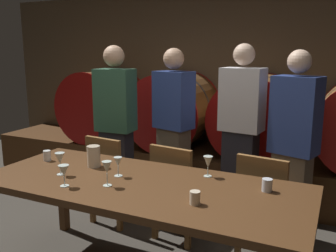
% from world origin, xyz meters
% --- Properties ---
extents(back_wall, '(6.82, 0.24, 2.41)m').
position_xyz_m(back_wall, '(0.00, 2.77, 1.20)').
color(back_wall, brown).
rests_on(back_wall, ground).
extents(barrel_shelf, '(6.13, 0.90, 0.48)m').
position_xyz_m(barrel_shelf, '(0.00, 2.22, 0.24)').
color(barrel_shelf, '#4C2D16').
rests_on(barrel_shelf, ground).
extents(wine_barrel_far_left, '(0.94, 0.87, 0.94)m').
position_xyz_m(wine_barrel_far_left, '(-1.58, 2.22, 0.94)').
color(wine_barrel_far_left, brown).
rests_on(wine_barrel_far_left, barrel_shelf).
extents(wine_barrel_center_left, '(0.94, 0.87, 0.94)m').
position_xyz_m(wine_barrel_center_left, '(-0.51, 2.22, 0.94)').
color(wine_barrel_center_left, brown).
rests_on(wine_barrel_center_left, barrel_shelf).
extents(wine_barrel_center_right, '(0.94, 0.87, 0.94)m').
position_xyz_m(wine_barrel_center_right, '(0.51, 2.22, 0.94)').
color(wine_barrel_center_right, brown).
rests_on(wine_barrel_center_right, barrel_shelf).
extents(dining_table, '(2.31, 0.94, 0.78)m').
position_xyz_m(dining_table, '(0.14, 0.20, 0.71)').
color(dining_table, '#4C2D16').
rests_on(dining_table, ground).
extents(chair_left, '(0.44, 0.44, 0.88)m').
position_xyz_m(chair_left, '(-0.60, 0.92, 0.49)').
color(chair_left, brown).
rests_on(chair_left, ground).
extents(chair_center, '(0.45, 0.45, 0.88)m').
position_xyz_m(chair_center, '(0.11, 0.90, 0.49)').
color(chair_center, brown).
rests_on(chair_center, ground).
extents(chair_right, '(0.45, 0.45, 0.88)m').
position_xyz_m(chair_right, '(0.87, 0.93, 0.49)').
color(chair_right, brown).
rests_on(chair_right, ground).
extents(guest_far_left, '(0.39, 0.26, 1.72)m').
position_xyz_m(guest_far_left, '(-0.72, 1.22, 0.89)').
color(guest_far_left, black).
rests_on(guest_far_left, ground).
extents(guest_center_left, '(0.43, 0.33, 1.70)m').
position_xyz_m(guest_center_left, '(-0.18, 1.47, 0.87)').
color(guest_center_left, brown).
rests_on(guest_center_left, ground).
extents(guest_center_right, '(0.41, 0.28, 1.74)m').
position_xyz_m(guest_center_right, '(0.53, 1.41, 0.89)').
color(guest_center_right, black).
rests_on(guest_center_right, ground).
extents(guest_far_right, '(0.43, 0.34, 1.68)m').
position_xyz_m(guest_far_right, '(1.02, 1.32, 0.86)').
color(guest_far_right, brown).
rests_on(guest_far_right, ground).
extents(pitcher, '(0.10, 0.10, 0.17)m').
position_xyz_m(pitcher, '(-0.37, 0.35, 0.86)').
color(pitcher, beige).
rests_on(pitcher, dining_table).
extents(wine_glass_far_left, '(0.07, 0.07, 0.17)m').
position_xyz_m(wine_glass_far_left, '(-0.47, 0.09, 0.90)').
color(wine_glass_far_left, silver).
rests_on(wine_glass_far_left, dining_table).
extents(wine_glass_left, '(0.07, 0.07, 0.15)m').
position_xyz_m(wine_glass_left, '(-0.29, -0.08, 0.88)').
color(wine_glass_left, silver).
rests_on(wine_glass_left, dining_table).
extents(wine_glass_center, '(0.06, 0.06, 0.14)m').
position_xyz_m(wine_glass_center, '(-0.07, 0.24, 0.88)').
color(wine_glass_center, silver).
rests_on(wine_glass_center, dining_table).
extents(wine_glass_right, '(0.07, 0.07, 0.17)m').
position_xyz_m(wine_glass_right, '(-0.03, 0.05, 0.90)').
color(wine_glass_right, silver).
rests_on(wine_glass_right, dining_table).
extents(wine_glass_far_right, '(0.07, 0.07, 0.15)m').
position_xyz_m(wine_glass_far_right, '(0.52, 0.52, 0.88)').
color(wine_glass_far_right, silver).
rests_on(wine_glass_far_right, dining_table).
extents(cup_left, '(0.06, 0.06, 0.09)m').
position_xyz_m(cup_left, '(-0.81, 0.32, 0.82)').
color(cup_left, white).
rests_on(cup_left, dining_table).
extents(cup_center, '(0.06, 0.06, 0.08)m').
position_xyz_m(cup_center, '(0.62, 0.02, 0.82)').
color(cup_center, beige).
rests_on(cup_center, dining_table).
extents(cup_right, '(0.07, 0.07, 0.08)m').
position_xyz_m(cup_right, '(0.97, 0.41, 0.82)').
color(cup_right, silver).
rests_on(cup_right, dining_table).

